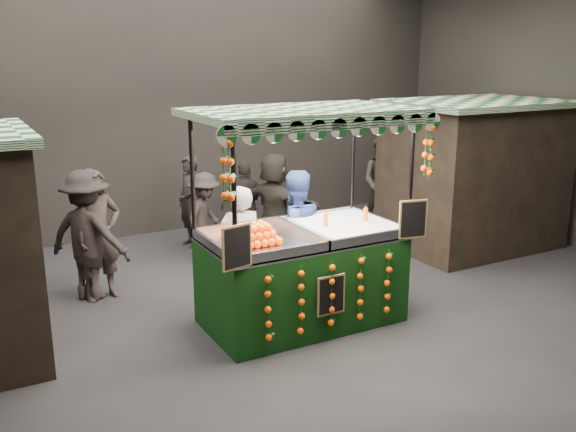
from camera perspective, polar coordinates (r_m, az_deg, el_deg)
ground at (r=8.21m, az=1.03°, el=-9.75°), size 12.00×12.00×0.00m
market_hall at (r=7.47m, az=1.16°, el=14.58°), size 12.10×10.10×5.05m
neighbour_stall_right at (r=11.57m, az=16.55°, el=3.72°), size 3.00×2.20×2.60m
juice_stall at (r=7.94m, az=1.47°, el=-4.00°), size 2.84×1.67×2.75m
vendor_grey at (r=8.40m, az=-4.38°, el=-2.95°), size 0.69×0.52×1.71m
vendor_blue at (r=8.75m, az=0.58°, el=-1.74°), size 0.94×0.75×1.84m
shopper_0 at (r=9.10m, az=-16.93°, el=-1.68°), size 0.76×0.59×1.86m
shopper_1 at (r=12.55m, az=8.64°, el=3.06°), size 1.09×1.09×1.79m
shopper_2 at (r=11.12m, az=-3.85°, el=1.03°), size 0.95×0.52×1.54m
shopper_3 at (r=10.37m, az=-7.62°, el=-0.16°), size 1.08×1.09×1.51m
shopper_5 at (r=10.54m, az=-1.20°, el=1.00°), size 1.10×1.74×1.79m
shopper_6 at (r=11.25m, az=-8.95°, el=1.31°), size 0.48×0.65×1.64m
shopper_7 at (r=9.14m, az=-17.77°, el=-1.70°), size 1.34×1.33×1.85m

